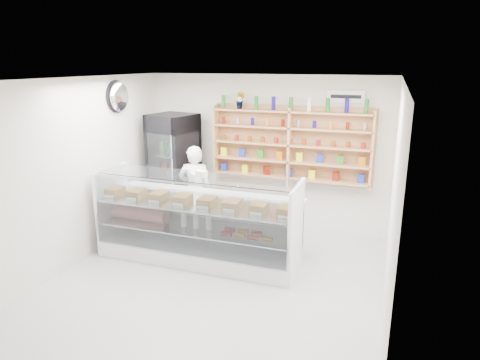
% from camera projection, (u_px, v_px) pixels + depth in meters
% --- Properties ---
extents(room, '(5.00, 5.00, 5.00)m').
position_uv_depth(room, '(212.00, 189.00, 5.62)').
color(room, '#BCBCC2').
rests_on(room, ground).
extents(display_counter, '(3.14, 0.94, 1.36)m').
position_uv_depth(display_counter, '(199.00, 236.00, 6.69)').
color(display_counter, white).
rests_on(display_counter, floor).
extents(shop_worker, '(0.67, 0.53, 1.61)m').
position_uv_depth(shop_worker, '(195.00, 190.00, 7.59)').
color(shop_worker, white).
rests_on(shop_worker, floor).
extents(drinks_cooler, '(0.91, 0.89, 2.10)m').
position_uv_depth(drinks_cooler, '(174.00, 170.00, 8.00)').
color(drinks_cooler, black).
rests_on(drinks_cooler, floor).
extents(wall_shelving, '(2.84, 0.28, 1.33)m').
position_uv_depth(wall_shelving, '(290.00, 145.00, 7.54)').
color(wall_shelving, tan).
rests_on(wall_shelving, back_wall).
extents(potted_plant, '(0.20, 0.17, 0.30)m').
position_uv_depth(potted_plant, '(240.00, 100.00, 7.64)').
color(potted_plant, '#1E6626').
rests_on(potted_plant, wall_shelving).
extents(security_mirror, '(0.15, 0.50, 0.50)m').
position_uv_depth(security_mirror, '(119.00, 97.00, 7.13)').
color(security_mirror, silver).
rests_on(security_mirror, left_wall).
extents(wall_sign, '(0.62, 0.03, 0.20)m').
position_uv_depth(wall_sign, '(346.00, 97.00, 7.14)').
color(wall_sign, white).
rests_on(wall_sign, back_wall).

